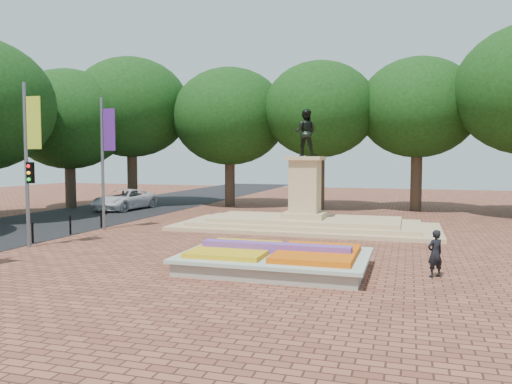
{
  "coord_description": "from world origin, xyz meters",
  "views": [
    {
      "loc": [
        5.35,
        -18.36,
        3.86
      ],
      "look_at": [
        -1.62,
        4.27,
        2.2
      ],
      "focal_mm": 35.0,
      "sensor_mm": 36.0,
      "label": 1
    }
  ],
  "objects": [
    {
      "name": "ground",
      "position": [
        0.0,
        0.0,
        0.0
      ],
      "size": [
        90.0,
        90.0,
        0.0
      ],
      "primitive_type": "plane",
      "color": "brown",
      "rests_on": "ground"
    },
    {
      "name": "flower_bed",
      "position": [
        1.03,
        -2.0,
        0.38
      ],
      "size": [
        6.3,
        4.3,
        0.91
      ],
      "color": "gray",
      "rests_on": "ground"
    },
    {
      "name": "tree_row_back",
      "position": [
        2.33,
        18.0,
        6.67
      ],
      "size": [
        44.8,
        8.8,
        10.43
      ],
      "color": "#392A1F",
      "rests_on": "ground"
    },
    {
      "name": "van",
      "position": [
        -14.59,
        13.59,
        0.75
      ],
      "size": [
        3.01,
        5.64,
        1.51
      ],
      "primitive_type": "imported",
      "rotation": [
        0.0,
        0.0,
        -0.1
      ],
      "color": "silver",
      "rests_on": "ground"
    },
    {
      "name": "banner_poles",
      "position": [
        -10.08,
        -1.31,
        3.88
      ],
      "size": [
        0.88,
        11.17,
        7.0
      ],
      "color": "slate",
      "rests_on": "ground"
    },
    {
      "name": "monument",
      "position": [
        0.0,
        8.0,
        0.88
      ],
      "size": [
        14.0,
        6.0,
        6.4
      ],
      "color": "tan",
      "rests_on": "ground"
    },
    {
      "name": "asphalt_street",
      "position": [
        -15.0,
        5.0,
        0.01
      ],
      "size": [
        9.0,
        90.0,
        0.02
      ],
      "primitive_type": "cube",
      "color": "black",
      "rests_on": "ground"
    },
    {
      "name": "pedestrian",
      "position": [
        6.2,
        -1.54,
        0.77
      ],
      "size": [
        0.67,
        0.63,
        1.53
      ],
      "primitive_type": "imported",
      "rotation": [
        0.0,
        0.0,
        3.78
      ],
      "color": "black",
      "rests_on": "ground"
    },
    {
      "name": "bollard_row",
      "position": [
        -10.7,
        -1.5,
        0.53
      ],
      "size": [
        0.12,
        13.12,
        0.98
      ],
      "color": "black",
      "rests_on": "ground"
    }
  ]
}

